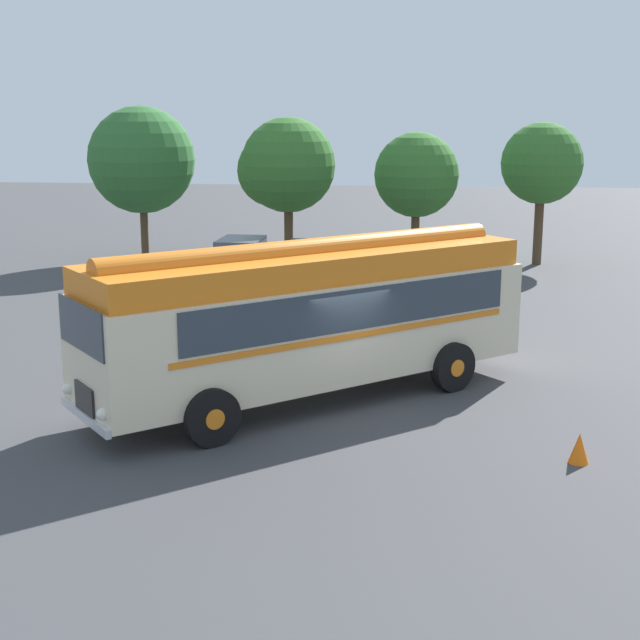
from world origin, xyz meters
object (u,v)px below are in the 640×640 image
(car_mid_left, at_px, (307,266))
(traffic_cone, at_px, (579,448))
(car_mid_right, at_px, (387,265))
(car_near_left, at_px, (241,261))
(vintage_bus, at_px, (311,313))

(car_mid_left, distance_m, traffic_cone, 16.68)
(car_mid_left, bearing_deg, car_mid_right, 11.57)
(car_mid_right, height_order, traffic_cone, car_mid_right)
(car_mid_left, xyz_separation_m, car_mid_right, (2.75, 0.56, 0.00))
(car_near_left, xyz_separation_m, car_mid_right, (5.27, -0.22, 0.00))
(car_mid_right, bearing_deg, traffic_cone, -75.33)
(car_near_left, xyz_separation_m, traffic_cone, (9.40, -15.97, -0.57))
(vintage_bus, height_order, car_near_left, vintage_bus)
(car_near_left, height_order, traffic_cone, car_near_left)
(car_mid_right, bearing_deg, car_mid_left, -168.43)
(vintage_bus, bearing_deg, car_mid_right, 85.36)
(car_mid_right, bearing_deg, car_near_left, 177.58)
(vintage_bus, distance_m, car_mid_left, 12.28)
(car_mid_right, relative_size, traffic_cone, 7.94)
(car_near_left, bearing_deg, traffic_cone, -59.53)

